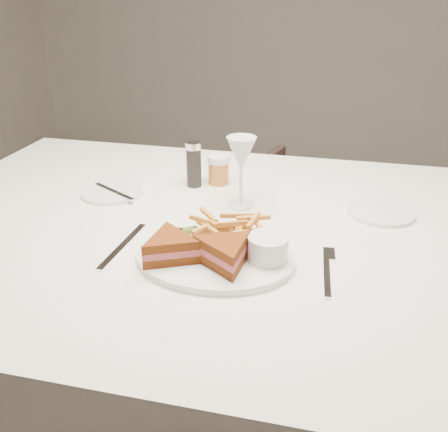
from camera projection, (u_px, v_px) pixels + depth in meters
name	position (u px, v px, depth m)	size (l,w,h in m)	color
ground	(314.00, 427.00, 1.55)	(5.00, 5.00, 0.00)	black
table	(229.00, 355.00, 1.30)	(1.59, 1.06, 0.75)	white
chair_far	(309.00, 222.00, 2.17)	(0.58, 0.55, 0.60)	#49352D
table_setting	(223.00, 223.00, 1.07)	(0.84, 0.60, 0.18)	white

